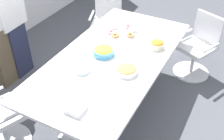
% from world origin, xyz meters
% --- Properties ---
extents(ground_plane, '(10.00, 10.00, 0.01)m').
position_xyz_m(ground_plane, '(0.00, 0.00, -0.01)').
color(ground_plane, '#4C4F56').
extents(conference_table, '(2.40, 1.20, 0.75)m').
position_xyz_m(conference_table, '(0.00, 0.00, 0.63)').
color(conference_table, white).
rests_on(conference_table, ground).
extents(office_chair_0, '(0.71, 0.71, 0.91)m').
position_xyz_m(office_chair_0, '(1.20, -0.78, 0.41)').
color(office_chair_0, silver).
rests_on(office_chair_0, ground).
extents(office_chair_1, '(0.69, 0.69, 0.91)m').
position_xyz_m(office_chair_1, '(1.24, 0.75, 0.41)').
color(office_chair_1, silver).
rests_on(office_chair_1, ground).
extents(person_standing_1, '(0.61, 0.23, 1.66)m').
position_xyz_m(person_standing_1, '(-0.04, 1.55, 0.86)').
color(person_standing_1, '#232842').
rests_on(person_standing_1, ground).
extents(snack_bowl_cookies, '(0.24, 0.24, 0.08)m').
position_xyz_m(snack_bowl_cookies, '(-0.21, -0.29, 0.79)').
color(snack_bowl_cookies, white).
rests_on(snack_bowl_cookies, conference_table).
extents(snack_bowl_chips_orange, '(0.18, 0.18, 0.11)m').
position_xyz_m(snack_bowl_chips_orange, '(0.42, -0.40, 0.80)').
color(snack_bowl_chips_orange, beige).
rests_on(snack_bowl_chips_orange, conference_table).
extents(snack_bowl_chips_yellow, '(0.25, 0.25, 0.10)m').
position_xyz_m(snack_bowl_chips_yellow, '(-0.01, 0.11, 0.80)').
color(snack_bowl_chips_yellow, '#4C9EC6').
rests_on(snack_bowl_chips_yellow, conference_table).
extents(donut_platter, '(0.40, 0.39, 0.04)m').
position_xyz_m(donut_platter, '(0.56, 0.15, 0.77)').
color(donut_platter, white).
rests_on(donut_platter, conference_table).
extents(plate_stack, '(0.18, 0.18, 0.04)m').
position_xyz_m(plate_stack, '(-0.41, 0.15, 0.77)').
color(plate_stack, white).
rests_on(plate_stack, conference_table).
extents(napkin_pile, '(0.17, 0.17, 0.06)m').
position_xyz_m(napkin_pile, '(-0.94, -0.12, 0.78)').
color(napkin_pile, white).
rests_on(napkin_pile, conference_table).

